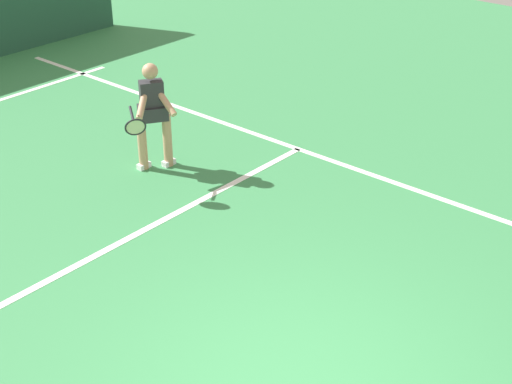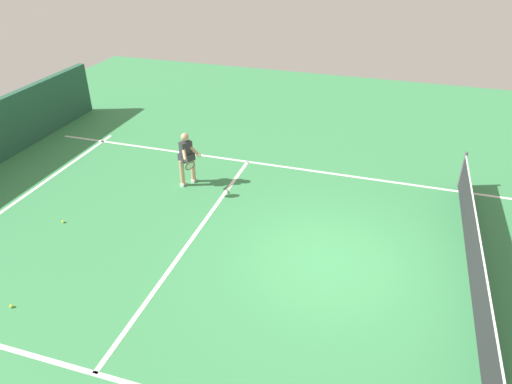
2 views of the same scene
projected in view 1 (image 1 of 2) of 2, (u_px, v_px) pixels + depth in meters
name	position (u px, v px, depth m)	size (l,w,h in m)	color
service_line_marking	(78.00, 264.00, 8.69)	(8.23, 0.10, 0.01)	white
sideline_left_marking	(498.00, 219.00, 9.61)	(0.10, 19.78, 0.01)	white
tennis_player	(153.00, 113.00, 10.49)	(1.08, 0.77, 1.55)	tan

